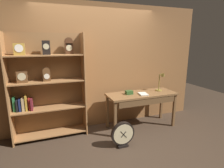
% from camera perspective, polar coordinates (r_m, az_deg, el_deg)
% --- Properties ---
extents(ground_plane, '(10.00, 10.00, 0.00)m').
position_cam_1_polar(ground_plane, '(3.19, 2.53, -21.59)').
color(ground_plane, '#3D2D21').
extents(back_wood_panel, '(4.80, 0.05, 2.60)m').
position_cam_1_polar(back_wood_panel, '(3.84, -4.61, 5.35)').
color(back_wood_panel, brown).
rests_on(back_wood_panel, ground).
extents(bookshelf, '(1.35, 0.35, 1.99)m').
position_cam_1_polar(bookshelf, '(3.56, -20.15, -0.82)').
color(bookshelf, '#9E6B3D').
rests_on(bookshelf, ground).
extents(workbench, '(1.48, 0.56, 0.76)m').
position_cam_1_polar(workbench, '(3.87, 9.53, -4.29)').
color(workbench, brown).
rests_on(workbench, ground).
extents(desk_lamp, '(0.18, 0.19, 0.44)m').
position_cam_1_polar(desk_lamp, '(4.08, 15.44, 1.30)').
color(desk_lamp, olive).
rests_on(desk_lamp, workbench).
extents(toolbox_small, '(0.15, 0.11, 0.08)m').
position_cam_1_polar(toolbox_small, '(3.75, 5.45, -2.68)').
color(toolbox_small, '#2D5123').
rests_on(toolbox_small, workbench).
extents(open_repair_manual, '(0.19, 0.24, 0.02)m').
position_cam_1_polar(open_repair_manual, '(3.76, 9.85, -3.15)').
color(open_repair_manual, silver).
rests_on(open_repair_manual, workbench).
extents(round_clock_large, '(0.43, 0.11, 0.47)m').
position_cam_1_polar(round_clock_large, '(3.27, 3.43, -15.68)').
color(round_clock_large, black).
rests_on(round_clock_large, ground).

